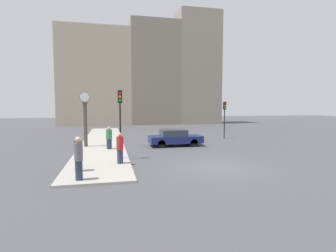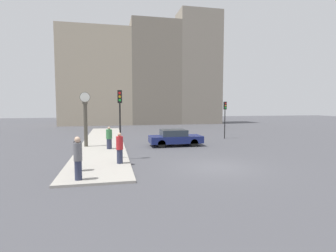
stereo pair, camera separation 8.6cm
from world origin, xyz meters
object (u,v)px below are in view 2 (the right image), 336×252
at_px(street_clock, 85,119).
at_px(pedestrian_red_top, 120,148).
at_px(traffic_light_near, 120,110).
at_px(pedestrian_black_jacket, 78,154).
at_px(pedestrian_grey_jacket, 78,158).
at_px(pedestrian_green_hoodie, 109,138).
at_px(sedan_car, 175,138).
at_px(traffic_light_far, 225,112).

height_order(street_clock, pedestrian_red_top, street_clock).
xyz_separation_m(traffic_light_near, street_clock, (-2.44, 5.01, -0.80)).
distance_m(pedestrian_black_jacket, pedestrian_grey_jacket, 1.60).
bearing_deg(pedestrian_red_top, traffic_light_near, 86.62).
height_order(pedestrian_green_hoodie, pedestrian_red_top, pedestrian_red_top).
height_order(sedan_car, traffic_light_near, traffic_light_near).
height_order(traffic_light_near, street_clock, street_clock).
relative_size(street_clock, pedestrian_red_top, 2.47).
xyz_separation_m(traffic_light_near, pedestrian_green_hoodie, (-0.68, 3.47, -2.10)).
distance_m(traffic_light_near, street_clock, 5.63).
relative_size(street_clock, pedestrian_green_hoodie, 2.57).
distance_m(traffic_light_far, pedestrian_grey_jacket, 17.50).
distance_m(traffic_light_near, pedestrian_green_hoodie, 4.11).
relative_size(traffic_light_far, pedestrian_red_top, 2.14).
xyz_separation_m(sedan_car, pedestrian_red_top, (-4.58, -6.04, 0.28)).
height_order(traffic_light_far, pedestrian_green_hoodie, traffic_light_far).
height_order(pedestrian_green_hoodie, pedestrian_black_jacket, pedestrian_black_jacket).
relative_size(traffic_light_near, pedestrian_green_hoodie, 2.50).
relative_size(traffic_light_far, pedestrian_grey_jacket, 1.96).
bearing_deg(street_clock, pedestrian_black_jacket, -87.68).
bearing_deg(pedestrian_green_hoodie, traffic_light_near, -78.86).
bearing_deg(pedestrian_black_jacket, pedestrian_red_top, 31.83).
xyz_separation_m(sedan_car, pedestrian_green_hoodie, (-5.18, -1.04, 0.24)).
xyz_separation_m(sedan_car, street_clock, (-6.94, 0.50, 1.53)).
distance_m(traffic_light_far, pedestrian_black_jacket, 16.58).
bearing_deg(pedestrian_black_jacket, traffic_light_near, 52.73).
bearing_deg(street_clock, pedestrian_red_top, -70.23).
relative_size(traffic_light_near, pedestrian_red_top, 2.40).
height_order(traffic_light_far, pedestrian_grey_jacket, traffic_light_far).
bearing_deg(pedestrian_green_hoodie, traffic_light_far, 22.13).
xyz_separation_m(traffic_light_far, pedestrian_green_hoodie, (-11.06, -4.50, -1.69)).
distance_m(sedan_car, pedestrian_grey_jacket, 10.97).
height_order(pedestrian_black_jacket, pedestrian_grey_jacket, pedestrian_grey_jacket).
bearing_deg(pedestrian_red_top, traffic_light_far, 42.23).
relative_size(traffic_light_near, traffic_light_far, 1.12).
height_order(pedestrian_red_top, pedestrian_black_jacket, pedestrian_red_top).
xyz_separation_m(pedestrian_green_hoodie, pedestrian_grey_jacket, (-1.23, -7.85, 0.14)).
bearing_deg(sedan_car, street_clock, 175.87).
bearing_deg(traffic_light_near, traffic_light_far, 37.53).
bearing_deg(traffic_light_far, street_clock, -166.99).
bearing_deg(sedan_car, pedestrian_black_jacket, -132.19).
bearing_deg(pedestrian_grey_jacket, street_clock, 93.19).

